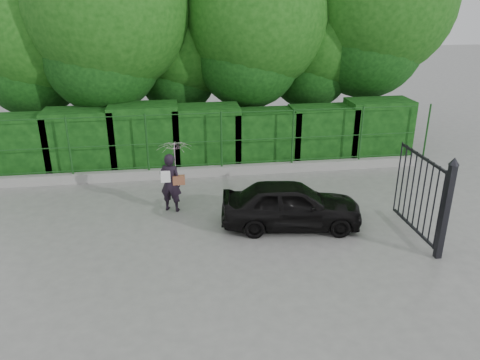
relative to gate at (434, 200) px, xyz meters
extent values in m
plane|color=gray|center=(-4.60, 0.72, -1.19)|extent=(80.00, 80.00, 0.00)
cube|color=#9E9E99|center=(-4.60, 5.22, -1.04)|extent=(14.00, 0.25, 0.30)
cylinder|color=#184818|center=(-8.80, 5.22, 0.01)|extent=(0.06, 0.06, 1.80)
cylinder|color=#184818|center=(-6.50, 5.22, 0.01)|extent=(0.06, 0.06, 1.80)
cylinder|color=#184818|center=(-4.20, 5.22, 0.01)|extent=(0.06, 0.06, 1.80)
cylinder|color=#184818|center=(-1.90, 5.22, 0.01)|extent=(0.06, 0.06, 1.80)
cylinder|color=#184818|center=(0.40, 5.22, 0.01)|extent=(0.06, 0.06, 1.80)
cylinder|color=#184818|center=(2.70, 5.22, 0.01)|extent=(0.06, 0.06, 1.80)
cylinder|color=#184818|center=(-4.60, 5.22, -0.79)|extent=(13.60, 0.03, 0.03)
cylinder|color=#184818|center=(-4.60, 5.22, -0.04)|extent=(13.60, 0.03, 0.03)
cylinder|color=#184818|center=(-4.60, 5.22, 0.86)|extent=(13.60, 0.03, 0.03)
cube|color=black|center=(-10.60, 6.22, -0.22)|extent=(2.20, 1.20, 1.93)
cube|color=black|center=(-8.60, 6.22, -0.15)|extent=(2.20, 1.20, 2.07)
cube|color=black|center=(-6.60, 6.22, -0.10)|extent=(2.20, 1.20, 2.17)
cube|color=black|center=(-4.60, 6.22, -0.17)|extent=(2.20, 1.20, 2.04)
cube|color=black|center=(-2.60, 6.22, -0.27)|extent=(2.20, 1.20, 1.83)
cube|color=black|center=(-0.60, 6.22, -0.25)|extent=(2.20, 1.20, 1.88)
cube|color=black|center=(1.40, 6.22, -0.16)|extent=(2.20, 1.20, 2.06)
cylinder|color=black|center=(-10.10, 8.72, 0.69)|extent=(0.36, 0.36, 3.75)
sphere|color=#14470F|center=(-10.10, 8.72, 2.94)|extent=(4.50, 4.50, 4.50)
cylinder|color=black|center=(-7.60, 7.92, 1.06)|extent=(0.36, 0.36, 4.50)
sphere|color=#14470F|center=(-7.60, 7.92, 3.76)|extent=(5.40, 5.40, 5.40)
cylinder|color=black|center=(-5.10, 9.22, 0.44)|extent=(0.36, 0.36, 3.25)
sphere|color=#14470F|center=(-5.10, 9.22, 2.39)|extent=(3.90, 3.90, 3.90)
cylinder|color=black|center=(-2.60, 8.22, 0.94)|extent=(0.36, 0.36, 4.25)
sphere|color=#14470F|center=(-2.60, 8.22, 3.49)|extent=(5.10, 5.10, 5.10)
cylinder|color=black|center=(-0.10, 8.92, 0.56)|extent=(0.36, 0.36, 3.50)
sphere|color=#14470F|center=(-0.10, 8.92, 2.66)|extent=(4.20, 4.20, 4.20)
cylinder|color=black|center=(1.90, 8.52, 1.19)|extent=(0.36, 0.36, 4.75)
sphere|color=#14470F|center=(1.90, 8.52, 4.04)|extent=(5.70, 5.70, 5.70)
cube|color=black|center=(0.00, -0.48, -0.09)|extent=(0.14, 0.14, 2.20)
cone|color=black|center=(0.00, -0.48, 1.09)|extent=(0.22, 0.22, 0.16)
cube|color=black|center=(0.00, 0.67, -1.04)|extent=(0.05, 2.00, 0.06)
cube|color=black|center=(0.00, 0.67, 0.76)|extent=(0.05, 2.00, 0.06)
cylinder|color=black|center=(0.00, -0.28, -0.14)|extent=(0.04, 0.04, 1.90)
cylinder|color=black|center=(0.00, -0.03, -0.14)|extent=(0.04, 0.04, 1.90)
cylinder|color=black|center=(0.00, 0.22, -0.14)|extent=(0.04, 0.04, 1.90)
cylinder|color=black|center=(0.00, 0.47, -0.14)|extent=(0.04, 0.04, 1.90)
cylinder|color=black|center=(0.00, 0.72, -0.14)|extent=(0.04, 0.04, 1.90)
cylinder|color=black|center=(0.00, 0.97, -0.14)|extent=(0.04, 0.04, 1.90)
cylinder|color=black|center=(0.00, 1.22, -0.14)|extent=(0.04, 0.04, 1.90)
cylinder|color=black|center=(0.00, 1.47, -0.14)|extent=(0.04, 0.04, 1.90)
cylinder|color=black|center=(0.00, 1.72, -0.14)|extent=(0.04, 0.04, 1.90)
imported|color=black|center=(-5.82, 2.84, -0.38)|extent=(0.69, 0.57, 1.61)
imported|color=white|center=(-5.67, 2.89, 0.30)|extent=(0.91, 0.93, 0.83)
cube|color=brown|center=(-5.60, 2.76, -0.29)|extent=(0.32, 0.15, 0.24)
cube|color=white|center=(-5.94, 2.72, -0.16)|extent=(0.25, 0.02, 0.32)
imported|color=black|center=(-2.87, 1.48, -0.60)|extent=(3.63, 1.85, 1.18)
camera|label=1|loc=(-5.67, -8.76, 4.33)|focal=35.00mm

